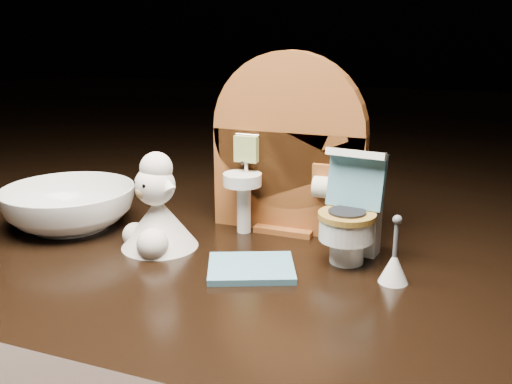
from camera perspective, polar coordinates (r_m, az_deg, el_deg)
backdrop_panel at (r=0.47m, az=3.14°, el=3.72°), size 0.13×0.05×0.15m
toy_toilet at (r=0.43m, az=9.55°, el=-2.78°), size 0.05×0.06×0.08m
bath_mat at (r=0.41m, az=-0.49°, el=-7.61°), size 0.08×0.07×0.00m
toilet_brush at (r=0.40m, az=13.64°, el=-7.11°), size 0.02×0.02×0.05m
plush_lamb at (r=0.45m, az=-9.90°, el=-2.22°), size 0.06×0.06×0.08m
ceramic_bowl at (r=0.52m, az=-18.16°, el=-1.46°), size 0.13×0.13×0.04m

